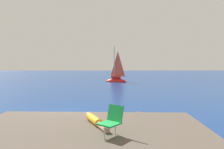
% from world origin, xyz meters
% --- Properties ---
extents(ground_plane, '(160.00, 160.00, 0.00)m').
position_xyz_m(ground_plane, '(0.00, 0.00, 0.00)').
color(ground_plane, navy).
extents(shore_ledge, '(7.41, 4.53, 0.76)m').
position_xyz_m(shore_ledge, '(1.07, -3.92, 0.38)').
color(shore_ledge, brown).
rests_on(shore_ledge, ground).
extents(boulder_seaward, '(2.09, 1.92, 1.16)m').
position_xyz_m(boulder_seaward, '(2.86, -1.49, 0.00)').
color(boulder_seaward, brown).
rests_on(boulder_seaward, ground).
extents(boulder_inland, '(1.08, 0.95, 0.72)m').
position_xyz_m(boulder_inland, '(0.16, -1.52, 0.00)').
color(boulder_inland, brown).
rests_on(boulder_inland, ground).
extents(sailboat_near, '(3.31, 1.85, 5.97)m').
position_xyz_m(sailboat_near, '(2.85, 21.47, 0.32)').
color(sailboat_near, red).
rests_on(sailboat_near, ground).
extents(person_sunbather, '(0.84, 1.66, 0.25)m').
position_xyz_m(person_sunbather, '(1.28, -3.54, 0.88)').
color(person_sunbather, gold).
rests_on(person_sunbather, shore_ledge).
extents(beach_chair, '(0.75, 0.76, 0.80)m').
position_xyz_m(beach_chair, '(1.79, -4.60, 1.21)').
color(beach_chair, green).
rests_on(beach_chair, shore_ledge).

